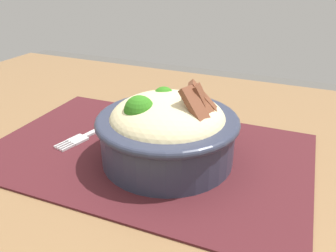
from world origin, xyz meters
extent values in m
cube|color=olive|center=(0.00, 0.00, 0.76)|extent=(1.21, 0.82, 0.04)
cylinder|color=brown|center=(0.55, -0.35, 0.37)|extent=(0.04, 0.04, 0.74)
cube|color=#47191E|center=(0.00, -0.01, 0.78)|extent=(0.47, 0.30, 0.00)
cylinder|color=#2D3347|center=(-0.04, 0.00, 0.81)|extent=(0.18, 0.18, 0.07)
torus|color=#2D3347|center=(-0.04, 0.00, 0.84)|extent=(0.19, 0.19, 0.01)
ellipsoid|color=beige|center=(-0.04, 0.00, 0.84)|extent=(0.22, 0.22, 0.07)
sphere|color=#2E751A|center=(-0.01, 0.03, 0.86)|extent=(0.04, 0.04, 0.04)
sphere|color=#2E751A|center=(-0.02, -0.03, 0.86)|extent=(0.03, 0.03, 0.03)
cylinder|color=orange|center=(-0.04, -0.03, 0.85)|extent=(0.03, 0.03, 0.01)
cylinder|color=orange|center=(-0.03, -0.03, 0.85)|extent=(0.02, 0.03, 0.01)
cylinder|color=orange|center=(-0.03, 0.04, 0.85)|extent=(0.03, 0.02, 0.01)
cube|color=brown|center=(-0.08, 0.01, 0.87)|extent=(0.05, 0.03, 0.05)
cube|color=brown|center=(-0.08, 0.00, 0.87)|extent=(0.04, 0.03, 0.04)
cube|color=brown|center=(-0.08, -0.01, 0.87)|extent=(0.03, 0.02, 0.05)
cube|color=brown|center=(-0.08, -0.02, 0.87)|extent=(0.05, 0.03, 0.05)
cube|color=silver|center=(0.10, -0.05, 0.78)|extent=(0.02, 0.06, 0.00)
cube|color=silver|center=(0.11, -0.01, 0.78)|extent=(0.01, 0.01, 0.00)
cube|color=silver|center=(0.11, 0.01, 0.78)|extent=(0.03, 0.03, 0.00)
cube|color=silver|center=(0.13, 0.03, 0.78)|extent=(0.01, 0.02, 0.00)
cube|color=silver|center=(0.12, 0.03, 0.78)|extent=(0.01, 0.02, 0.00)
cube|color=silver|center=(0.12, 0.03, 0.78)|extent=(0.01, 0.02, 0.00)
cube|color=silver|center=(0.11, 0.03, 0.78)|extent=(0.01, 0.02, 0.00)
camera|label=1|loc=(-0.20, 0.37, 1.03)|focal=35.96mm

